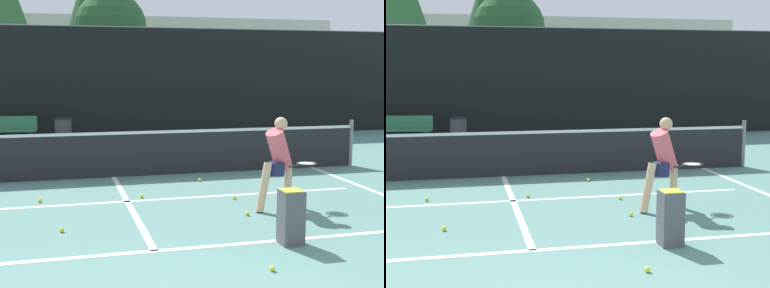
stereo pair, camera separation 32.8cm
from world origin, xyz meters
TOP-DOWN VIEW (x-y plane):
  - court_baseline_near at (0.00, 2.62)m, footprint 11.00×0.10m
  - court_service_line at (0.00, 5.20)m, footprint 8.25×0.10m
  - court_center_mark at (0.00, 4.99)m, footprint 0.10×4.75m
  - court_sideline_right at (4.51, 4.99)m, footprint 0.10×5.75m
  - net at (0.00, 7.36)m, footprint 11.09×0.09m
  - fence_back at (0.00, 13.85)m, footprint 24.00×0.06m
  - player_practicing at (2.31, 4.20)m, footprint 1.22×0.55m
  - tennis_ball_scattered_1 at (-1.44, 5.50)m, footprint 0.07×0.07m
  - tennis_ball_scattered_2 at (0.28, 5.39)m, footprint 0.07×0.07m
  - tennis_ball_scattered_4 at (1.67, 3.86)m, footprint 0.07×0.07m
  - tennis_ball_scattered_5 at (1.82, 4.91)m, footprint 0.07×0.07m
  - tennis_ball_scattered_6 at (1.63, 6.51)m, footprint 0.07×0.07m
  - tennis_ball_scattered_7 at (-1.10, 3.70)m, footprint 0.07×0.07m
  - tennis_ball_scattered_8 at (1.15, 1.64)m, footprint 0.07×0.07m
  - ball_hopper at (1.74, 2.47)m, footprint 0.28×0.28m
  - courtside_bench at (-2.62, 12.86)m, footprint 1.92×0.65m
  - trash_bin at (-0.93, 12.71)m, footprint 0.52×0.52m
  - parked_car at (1.92, 17.33)m, footprint 1.87×4.21m
  - tree_east at (1.35, 20.76)m, footprint 3.24×3.24m
  - building_far at (0.00, 32.71)m, footprint 36.00×2.40m

SIDE VIEW (x-z plane):
  - court_baseline_near at x=0.00m, z-range 0.00..0.01m
  - court_service_line at x=0.00m, z-range 0.00..0.01m
  - court_center_mark at x=0.00m, z-range 0.00..0.01m
  - court_sideline_right at x=4.51m, z-range 0.00..0.01m
  - tennis_ball_scattered_1 at x=-1.44m, z-range 0.00..0.07m
  - tennis_ball_scattered_2 at x=0.28m, z-range 0.00..0.07m
  - tennis_ball_scattered_4 at x=1.67m, z-range 0.00..0.07m
  - tennis_ball_scattered_5 at x=1.82m, z-range 0.00..0.07m
  - tennis_ball_scattered_6 at x=1.63m, z-range 0.00..0.07m
  - tennis_ball_scattered_7 at x=-1.10m, z-range 0.00..0.07m
  - tennis_ball_scattered_8 at x=1.15m, z-range 0.00..0.07m
  - ball_hopper at x=1.74m, z-range 0.02..0.73m
  - trash_bin at x=-0.93m, z-range 0.00..0.81m
  - courtside_bench at x=-2.62m, z-range 0.05..0.91m
  - net at x=0.00m, z-range -0.02..1.05m
  - parked_car at x=1.92m, z-range -0.11..1.36m
  - player_practicing at x=2.31m, z-range 0.06..1.54m
  - fence_back at x=0.00m, z-range -0.01..3.60m
  - building_far at x=0.00m, z-range 0.00..5.69m
  - tree_east at x=1.35m, z-range 1.21..6.90m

